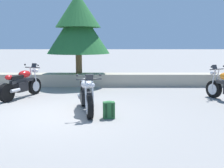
{
  "coord_description": "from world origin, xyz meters",
  "views": [
    {
      "loc": [
        1.53,
        -7.28,
        2.0
      ],
      "look_at": [
        1.53,
        1.2,
        0.65
      ],
      "focal_mm": 43.2,
      "sensor_mm": 36.0,
      "label": 1
    }
  ],
  "objects": [
    {
      "name": "ground_plane",
      "position": [
        0.0,
        0.0,
        0.0
      ],
      "size": [
        120.0,
        120.0,
        0.0
      ],
      "primitive_type": "plane",
      "color": "gray"
    },
    {
      "name": "rider_backpack",
      "position": [
        1.45,
        -0.44,
        0.24
      ],
      "size": [
        0.32,
        0.29,
        0.47
      ],
      "color": "#2D6B38",
      "rests_on": "ground"
    },
    {
      "name": "motorcycle_silver_centre",
      "position": [
        0.81,
        0.21,
        0.49
      ],
      "size": [
        0.8,
        2.05,
        1.18
      ],
      "color": "black",
      "rests_on": "ground"
    },
    {
      "name": "motorcycle_red_near_left",
      "position": [
        -1.69,
        2.17,
        0.49
      ],
      "size": [
        1.04,
        1.96,
        1.18
      ],
      "color": "black",
      "rests_on": "ground"
    },
    {
      "name": "stone_wall",
      "position": [
        0.0,
        4.8,
        0.28
      ],
      "size": [
        36.0,
        0.8,
        0.55
      ],
      "primitive_type": "cube",
      "color": "#A89E89",
      "rests_on": "ground"
    },
    {
      "name": "pine_tree_mid_left",
      "position": [
        0.02,
        4.97,
        2.73
      ],
      "size": [
        2.81,
        2.81,
        3.58
      ],
      "color": "brown",
      "rests_on": "stone_wall"
    }
  ]
}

